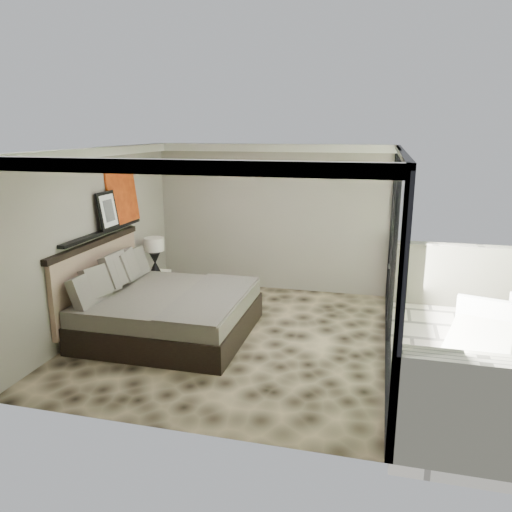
% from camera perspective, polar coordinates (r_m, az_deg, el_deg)
% --- Properties ---
extents(floor, '(5.00, 5.00, 0.00)m').
position_cam_1_polar(floor, '(7.70, -2.35, -9.19)').
color(floor, black).
rests_on(floor, ground).
extents(ceiling, '(4.50, 5.00, 0.02)m').
position_cam_1_polar(ceiling, '(7.07, -2.58, 12.04)').
color(ceiling, silver).
rests_on(ceiling, back_wall).
extents(back_wall, '(4.50, 0.02, 2.80)m').
position_cam_1_polar(back_wall, '(9.62, 1.80, 4.31)').
color(back_wall, gray).
rests_on(back_wall, floor).
extents(left_wall, '(0.02, 5.00, 2.80)m').
position_cam_1_polar(left_wall, '(8.17, -17.69, 1.84)').
color(left_wall, gray).
rests_on(left_wall, floor).
extents(glass_wall, '(0.08, 5.00, 2.80)m').
position_cam_1_polar(glass_wall, '(6.97, 15.57, -0.08)').
color(glass_wall, white).
rests_on(glass_wall, floor).
extents(terrace_slab, '(3.00, 5.00, 0.12)m').
position_cam_1_polar(terrace_slab, '(7.64, 26.34, -11.44)').
color(terrace_slab, beige).
rests_on(terrace_slab, ground).
extents(picture_ledge, '(0.12, 2.20, 0.05)m').
position_cam_1_polar(picture_ledge, '(8.20, -17.03, 2.66)').
color(picture_ledge, black).
rests_on(picture_ledge, left_wall).
extents(bed, '(2.42, 2.34, 1.34)m').
position_cam_1_polar(bed, '(7.81, -10.54, -6.00)').
color(bed, black).
rests_on(bed, floor).
extents(nightstand, '(0.57, 0.57, 0.51)m').
position_cam_1_polar(nightstand, '(9.42, -11.65, -3.37)').
color(nightstand, black).
rests_on(nightstand, floor).
extents(table_lamp, '(0.35, 0.35, 0.65)m').
position_cam_1_polar(table_lamp, '(9.24, -11.53, 0.65)').
color(table_lamp, black).
rests_on(table_lamp, nightstand).
extents(abstract_canvas, '(0.13, 0.90, 0.90)m').
position_cam_1_polar(abstract_canvas, '(8.72, -15.02, 6.62)').
color(abstract_canvas, '#AE1C0E').
rests_on(abstract_canvas, picture_ledge).
extents(framed_print, '(0.11, 0.50, 0.60)m').
position_cam_1_polar(framed_print, '(8.21, -16.60, 5.00)').
color(framed_print, black).
rests_on(framed_print, picture_ledge).
extents(lounger, '(1.22, 1.81, 0.65)m').
position_cam_1_polar(lounger, '(7.57, 24.13, -9.26)').
color(lounger, white).
rests_on(lounger, terrace_slab).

